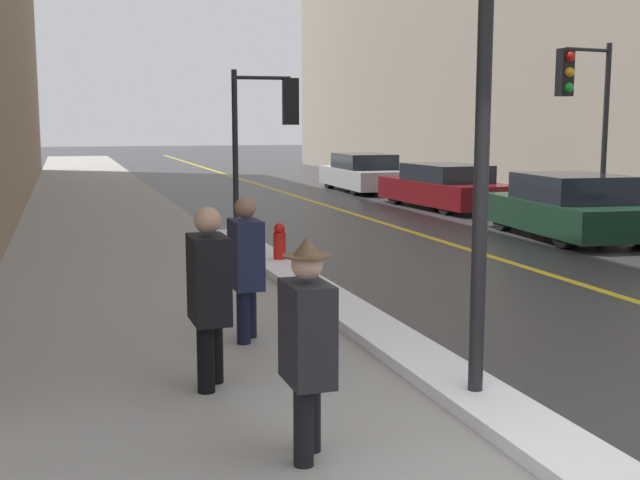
{
  "coord_description": "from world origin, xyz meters",
  "views": [
    {
      "loc": [
        -2.94,
        -3.96,
        2.26
      ],
      "look_at": [
        -0.4,
        4.0,
        1.05
      ],
      "focal_mm": 45.0,
      "sensor_mm": 36.0,
      "label": 1
    }
  ],
  "objects_px": {
    "lamp_post": "(484,71)",
    "pedestrian_with_shoulder_bag": "(209,289)",
    "traffic_light_far": "(581,97)",
    "parked_car_maroon": "(444,187)",
    "traffic_light_near": "(271,118)",
    "pedestrian_trailing": "(246,262)",
    "fire_hydrant": "(280,245)",
    "parked_car_silver": "(363,173)",
    "parked_car_dark_green": "(569,208)",
    "pedestrian_nearside": "(307,340)"
  },
  "relations": [
    {
      "from": "pedestrian_trailing",
      "to": "pedestrian_nearside",
      "type": "bearing_deg",
      "value": -5.61
    },
    {
      "from": "parked_car_dark_green",
      "to": "parked_car_silver",
      "type": "relative_size",
      "value": 0.91
    },
    {
      "from": "parked_car_dark_green",
      "to": "pedestrian_trailing",
      "type": "bearing_deg",
      "value": 130.88
    },
    {
      "from": "pedestrian_nearside",
      "to": "parked_car_dark_green",
      "type": "xyz_separation_m",
      "value": [
        8.08,
        8.69,
        -0.23
      ]
    },
    {
      "from": "traffic_light_near",
      "to": "parked_car_silver",
      "type": "distance_m",
      "value": 11.66
    },
    {
      "from": "parked_car_dark_green",
      "to": "pedestrian_with_shoulder_bag",
      "type": "bearing_deg",
      "value": 134.79
    },
    {
      "from": "pedestrian_with_shoulder_bag",
      "to": "pedestrian_nearside",
      "type": "bearing_deg",
      "value": 11.57
    },
    {
      "from": "traffic_light_far",
      "to": "pedestrian_nearside",
      "type": "relative_size",
      "value": 2.5
    },
    {
      "from": "lamp_post",
      "to": "pedestrian_trailing",
      "type": "relative_size",
      "value": 2.88
    },
    {
      "from": "traffic_light_near",
      "to": "parked_car_maroon",
      "type": "bearing_deg",
      "value": 39.87
    },
    {
      "from": "traffic_light_far",
      "to": "parked_car_maroon",
      "type": "bearing_deg",
      "value": -98.08
    },
    {
      "from": "pedestrian_nearside",
      "to": "pedestrian_trailing",
      "type": "bearing_deg",
      "value": 174.39
    },
    {
      "from": "traffic_light_near",
      "to": "pedestrian_trailing",
      "type": "distance_m",
      "value": 7.79
    },
    {
      "from": "pedestrian_with_shoulder_bag",
      "to": "parked_car_maroon",
      "type": "bearing_deg",
      "value": 145.45
    },
    {
      "from": "traffic_light_near",
      "to": "lamp_post",
      "type": "bearing_deg",
      "value": -90.14
    },
    {
      "from": "pedestrian_nearside",
      "to": "pedestrian_with_shoulder_bag",
      "type": "bearing_deg",
      "value": -168.43
    },
    {
      "from": "traffic_light_near",
      "to": "parked_car_silver",
      "type": "xyz_separation_m",
      "value": [
        5.72,
        10.01,
        -1.76
      ]
    },
    {
      "from": "parked_car_silver",
      "to": "parked_car_dark_green",
      "type": "bearing_deg",
      "value": -178.45
    },
    {
      "from": "lamp_post",
      "to": "traffic_light_far",
      "type": "height_order",
      "value": "lamp_post"
    },
    {
      "from": "parked_car_maroon",
      "to": "traffic_light_near",
      "type": "bearing_deg",
      "value": 122.19
    },
    {
      "from": "pedestrian_nearside",
      "to": "parked_car_maroon",
      "type": "distance_m",
      "value": 16.73
    },
    {
      "from": "traffic_light_far",
      "to": "fire_hydrant",
      "type": "relative_size",
      "value": 5.48
    },
    {
      "from": "traffic_light_far",
      "to": "parked_car_silver",
      "type": "height_order",
      "value": "traffic_light_far"
    },
    {
      "from": "fire_hydrant",
      "to": "traffic_light_far",
      "type": "bearing_deg",
      "value": 11.49
    },
    {
      "from": "parked_car_dark_green",
      "to": "parked_car_maroon",
      "type": "bearing_deg",
      "value": 3.52
    },
    {
      "from": "traffic_light_near",
      "to": "pedestrian_nearside",
      "type": "relative_size",
      "value": 2.15
    },
    {
      "from": "pedestrian_with_shoulder_bag",
      "to": "parked_car_dark_green",
      "type": "relative_size",
      "value": 0.37
    },
    {
      "from": "parked_car_silver",
      "to": "fire_hydrant",
      "type": "xyz_separation_m",
      "value": [
        -6.38,
        -13.11,
        -0.26
      ]
    },
    {
      "from": "lamp_post",
      "to": "fire_hydrant",
      "type": "height_order",
      "value": "lamp_post"
    },
    {
      "from": "lamp_post",
      "to": "parked_car_dark_green",
      "type": "bearing_deg",
      "value": 51.26
    },
    {
      "from": "traffic_light_far",
      "to": "pedestrian_with_shoulder_bag",
      "type": "height_order",
      "value": "traffic_light_far"
    },
    {
      "from": "traffic_light_near",
      "to": "fire_hydrant",
      "type": "xyz_separation_m",
      "value": [
        -0.66,
        -3.1,
        -2.02
      ]
    },
    {
      "from": "lamp_post",
      "to": "traffic_light_far",
      "type": "bearing_deg",
      "value": 50.48
    },
    {
      "from": "parked_car_dark_green",
      "to": "parked_car_silver",
      "type": "distance_m",
      "value": 11.71
    },
    {
      "from": "pedestrian_nearside",
      "to": "pedestrian_with_shoulder_bag",
      "type": "relative_size",
      "value": 0.97
    },
    {
      "from": "traffic_light_far",
      "to": "pedestrian_with_shoulder_bag",
      "type": "bearing_deg",
      "value": 31.4
    },
    {
      "from": "lamp_post",
      "to": "pedestrian_with_shoulder_bag",
      "type": "relative_size",
      "value": 2.78
    },
    {
      "from": "traffic_light_far",
      "to": "fire_hydrant",
      "type": "height_order",
      "value": "traffic_light_far"
    },
    {
      "from": "parked_car_silver",
      "to": "fire_hydrant",
      "type": "bearing_deg",
      "value": 155.77
    },
    {
      "from": "parked_car_maroon",
      "to": "fire_hydrant",
      "type": "relative_size",
      "value": 6.78
    },
    {
      "from": "lamp_post",
      "to": "parked_car_silver",
      "type": "relative_size",
      "value": 0.93
    },
    {
      "from": "traffic_light_near",
      "to": "pedestrian_nearside",
      "type": "xyz_separation_m",
      "value": [
        -2.39,
        -10.39,
        -1.53
      ]
    },
    {
      "from": "traffic_light_near",
      "to": "parked_car_dark_green",
      "type": "xyz_separation_m",
      "value": [
        5.68,
        -1.71,
        -1.76
      ]
    },
    {
      "from": "traffic_light_near",
      "to": "traffic_light_far",
      "type": "bearing_deg",
      "value": -12.79
    },
    {
      "from": "pedestrian_trailing",
      "to": "parked_car_silver",
      "type": "height_order",
      "value": "pedestrian_trailing"
    },
    {
      "from": "pedestrian_with_shoulder_bag",
      "to": "pedestrian_trailing",
      "type": "distance_m",
      "value": 1.51
    },
    {
      "from": "pedestrian_with_shoulder_bag",
      "to": "pedestrian_trailing",
      "type": "bearing_deg",
      "value": 154.7
    },
    {
      "from": "pedestrian_nearside",
      "to": "parked_car_silver",
      "type": "relative_size",
      "value": 0.33
    },
    {
      "from": "parked_car_dark_green",
      "to": "parked_car_maroon",
      "type": "height_order",
      "value": "parked_car_dark_green"
    },
    {
      "from": "lamp_post",
      "to": "traffic_light_far",
      "type": "xyz_separation_m",
      "value": [
        6.57,
        7.96,
        0.11
      ]
    }
  ]
}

